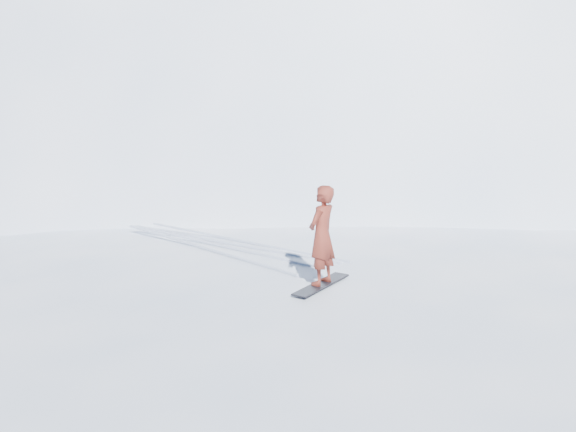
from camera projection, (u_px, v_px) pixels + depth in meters
The scene contains 8 objects.
ground at pixel (392, 428), 11.27m from camera, with size 400.00×400.00×0.00m, color white.
near_ridge at pixel (326, 357), 14.21m from camera, with size 36.00×28.00×4.80m, color white.
summit_peak at pixel (345, 172), 44.57m from camera, with size 60.00×56.00×56.00m, color white.
peak_shoulder at pixel (247, 203), 32.84m from camera, with size 28.00×24.00×18.00m, color white.
wind_bumps at pixel (294, 391), 12.61m from camera, with size 16.00×14.40×1.00m.
snowboard at pixel (321, 284), 11.47m from camera, with size 1.57×0.29×0.03m, color black.
snowboarder at pixel (322, 235), 11.29m from camera, with size 0.65×0.43×1.78m, color maroon.
board_tracks at pixel (222, 243), 14.45m from camera, with size 2.25×5.96×0.04m.
Camera 1 is at (-7.62, -7.16, 5.91)m, focal length 40.00 mm.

